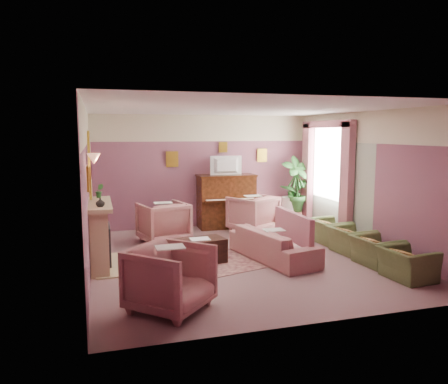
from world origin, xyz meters
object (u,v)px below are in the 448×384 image
object	(u,v)px
television	(227,164)
side_table	(291,210)
olive_chair_a	(407,259)
olive_chair_d	(329,227)
coffee_table	(197,251)
floral_armchair_left	(163,220)
sofa	(274,239)
floral_armchair_front	(171,275)
olive_chair_c	(351,236)
olive_chair_b	(376,246)
floral_armchair_right	(253,212)
piano	(226,202)

from	to	relation	value
television	side_table	xyz separation A→B (m)	(1.77, 0.01, -1.25)
television	side_table	size ratio (longest dim) A/B	1.14
olive_chair_a	olive_chair_d	world-z (taller)	same
coffee_table	olive_chair_d	distance (m)	3.14
floral_armchair_left	coffee_table	bearing A→B (deg)	-78.19
sofa	floral_armchair_left	distance (m)	2.58
floral_armchair_front	olive_chair_a	distance (m)	3.88
olive_chair_a	olive_chair_d	xyz separation A→B (m)	(0.00, 2.46, 0.00)
olive_chair_c	olive_chair_d	xyz separation A→B (m)	(0.00, 0.82, 0.00)
coffee_table	olive_chair_d	size ratio (longest dim) A/B	1.26
olive_chair_b	side_table	size ratio (longest dim) A/B	1.14
olive_chair_b	olive_chair_d	size ratio (longest dim) A/B	1.00
side_table	sofa	bearing A→B (deg)	-120.67
floral_armchair_right	olive_chair_c	xyz separation A→B (m)	(1.21, -2.30, -0.15)
piano	sofa	distance (m)	2.96
olive_chair_a	olive_chair_c	size ratio (longest dim) A/B	1.00
coffee_table	floral_armchair_right	world-z (taller)	floral_armchair_right
sofa	olive_chair_d	bearing A→B (deg)	26.17
coffee_table	side_table	world-z (taller)	side_table
olive_chair_c	sofa	bearing A→B (deg)	179.45
coffee_table	floral_armchair_left	xyz separation A→B (m)	(-0.36, 1.71, 0.26)
floral_armchair_left	olive_chair_c	xyz separation A→B (m)	(3.42, -1.88, -0.15)
sofa	olive_chair_d	size ratio (longest dim) A/B	2.49
piano	olive_chair_b	world-z (taller)	piano
floral_armchair_left	olive_chair_d	xyz separation A→B (m)	(3.42, -1.06, -0.15)
piano	olive_chair_a	world-z (taller)	piano
television	piano	bearing A→B (deg)	90.00
sofa	floral_armchair_left	xyz separation A→B (m)	(-1.79, 1.86, 0.09)
television	olive_chair_b	distance (m)	4.28
coffee_table	floral_armchair_right	distance (m)	2.84
coffee_table	olive_chair_b	bearing A→B (deg)	-17.79
television	sofa	world-z (taller)	television
floral_armchair_right	olive_chair_d	size ratio (longest dim) A/B	1.23
olive_chair_a	olive_chair_b	xyz separation A→B (m)	(0.00, 0.82, 0.00)
television	olive_chair_b	world-z (taller)	television
floral_armchair_front	floral_armchair_left	bearing A→B (deg)	82.99
sofa	side_table	size ratio (longest dim) A/B	2.83
television	olive_chair_a	size ratio (longest dim) A/B	1.01
piano	floral_armchair_right	world-z (taller)	piano
floral_armchair_right	floral_armchair_front	bearing A→B (deg)	-123.04
coffee_table	sofa	distance (m)	1.45
floral_armchair_right	olive_chair_b	distance (m)	3.35
television	sofa	xyz separation A→B (m)	(0.04, -2.90, -1.20)
floral_armchair_left	olive_chair_b	xyz separation A→B (m)	(3.42, -2.70, -0.15)
floral_armchair_front	olive_chair_d	bearing A→B (deg)	34.01
floral_armchair_right	floral_armchair_front	world-z (taller)	same
piano	sofa	xyz separation A→B (m)	(0.04, -2.95, -0.25)
olive_chair_c	olive_chair_d	size ratio (longest dim) A/B	1.00
piano	olive_chair_b	bearing A→B (deg)	-66.08
coffee_table	olive_chair_b	distance (m)	3.22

